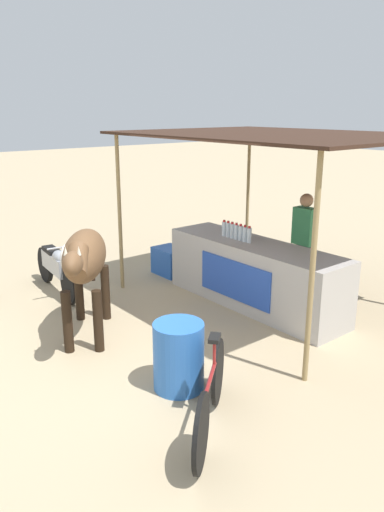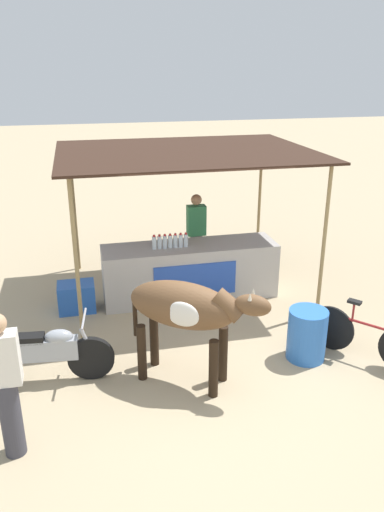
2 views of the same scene
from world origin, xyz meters
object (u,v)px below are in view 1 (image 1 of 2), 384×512
cooler_box (170,261)px  water_barrel (179,356)px  motorcycle_parked (56,267)px  bicycle_leaning (210,397)px  stall_counter (254,274)px  vendor_behind_counter (304,246)px  cow (84,260)px

cooler_box → water_barrel: water_barrel is taller
motorcycle_parked → bicycle_leaning: (4.28, -0.47, -0.08)m
stall_counter → motorcycle_parked: stall_counter is taller
vendor_behind_counter → cow: vendor_behind_counter is taller
vendor_behind_counter → stall_counter: bearing=-111.2°
water_barrel → stall_counter: bearing=116.4°
stall_counter → motorcycle_parked: (-2.37, -2.06, -0.05)m
cooler_box → motorcycle_parked: (-0.41, -1.96, 0.19)m
stall_counter → motorcycle_parked: size_ratio=1.67×
motorcycle_parked → stall_counter: bearing=41.0°
stall_counter → water_barrel: size_ratio=4.10×
stall_counter → bicycle_leaning: stall_counter is taller
cow → bicycle_leaning: cow is taller
vendor_behind_counter → cooler_box: vendor_behind_counter is taller
motorcycle_parked → water_barrel: bearing=-3.9°
motorcycle_parked → bicycle_leaning: bearing=-6.2°
motorcycle_parked → vendor_behind_counter: bearing=46.6°
cow → motorcycle_parked: (-1.77, 0.39, -0.61)m
vendor_behind_counter → bicycle_leaning: bearing=-63.8°
cooler_box → motorcycle_parked: 2.01m
water_barrel → cooler_box: bearing=144.6°
vendor_behind_counter → cow: 3.33m
bicycle_leaning → water_barrel: bearing=163.4°
bicycle_leaning → cooler_box: bearing=147.9°
cow → stall_counter: bearing=76.3°
vendor_behind_counter → motorcycle_parked: vendor_behind_counter is taller
water_barrel → motorcycle_parked: motorcycle_parked is taller
stall_counter → water_barrel: stall_counter is taller
stall_counter → cow: (-0.60, -2.45, 0.55)m
stall_counter → bicycle_leaning: bearing=-52.9°
stall_counter → cow: bearing=-103.7°
vendor_behind_counter → water_barrel: size_ratio=2.25×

